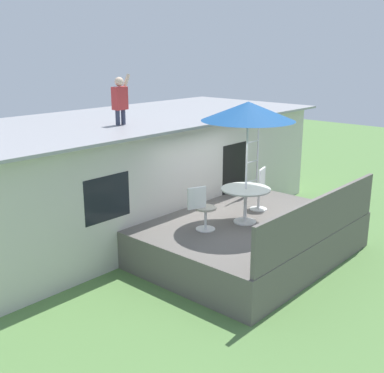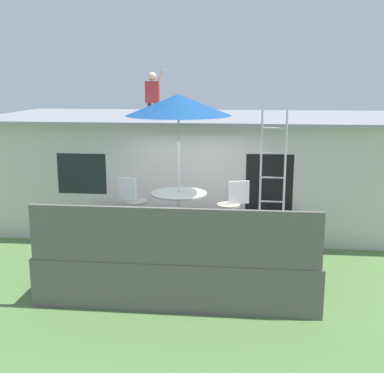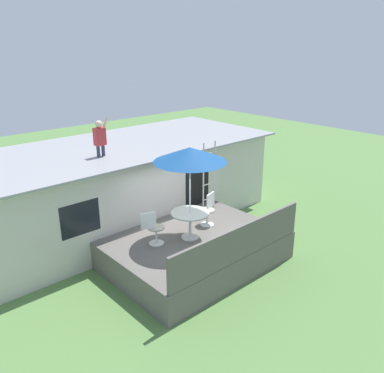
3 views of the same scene
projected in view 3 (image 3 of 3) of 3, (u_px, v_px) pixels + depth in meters
ground_plane at (194, 262)px, 11.31m from camera, size 40.00×40.00×0.00m
house at (121, 185)px, 13.35m from camera, size 10.50×4.50×2.71m
deck at (194, 249)px, 11.17m from camera, size 4.61×3.43×0.80m
deck_railing at (240, 243)px, 9.72m from camera, size 4.51×0.08×0.90m
patio_table at (190, 218)px, 10.77m from camera, size 1.04×1.04×0.74m
patio_umbrella at (190, 155)px, 10.16m from camera, size 1.90×1.90×2.54m
step_ladder at (209, 176)px, 12.46m from camera, size 0.52×0.04×2.20m
person_figure at (100, 136)px, 11.43m from camera, size 0.47×0.20×1.11m
patio_chair_left at (153, 228)px, 10.47m from camera, size 0.60×0.44×0.92m
patio_chair_right at (208, 209)px, 11.63m from camera, size 0.61×0.44×0.92m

